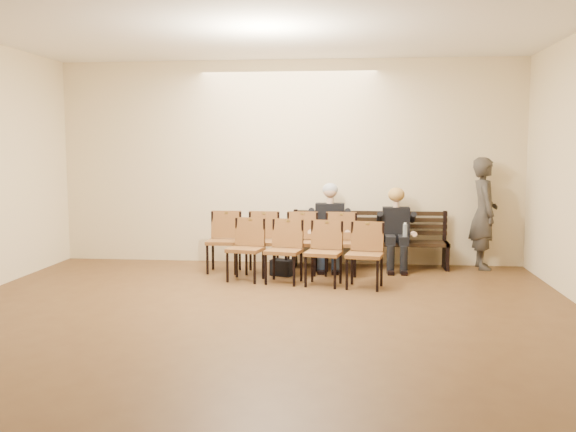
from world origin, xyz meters
name	(u,v)px	position (x,y,z in m)	size (l,w,h in m)	color
ground	(237,352)	(0.00, 0.00, 0.00)	(10.00, 10.00, 0.00)	brown
room_walls	(248,97)	(0.00, 0.79, 2.54)	(8.02, 10.01, 3.51)	beige
bench	(369,254)	(1.40, 4.65, 0.23)	(2.60, 0.90, 0.45)	black
seated_man	(330,226)	(0.74, 4.53, 0.72)	(0.60, 0.82, 1.43)	black
seated_woman	(396,231)	(1.84, 4.53, 0.63)	(0.54, 0.75, 1.27)	black
laptop	(328,236)	(0.72, 4.35, 0.57)	(0.34, 0.27, 0.25)	silver
water_bottle	(405,238)	(1.95, 4.23, 0.57)	(0.07, 0.07, 0.23)	silver
bag	(282,268)	(0.03, 3.82, 0.13)	(0.34, 0.23, 0.25)	black
passerby	(484,205)	(3.28, 4.75, 1.06)	(0.78, 0.51, 2.13)	#35312C
chair_row_front	(282,243)	(0.00, 4.00, 0.49)	(2.40, 0.54, 0.99)	brown
chair_row_back	(303,252)	(0.41, 3.21, 0.48)	(2.31, 0.52, 0.95)	brown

